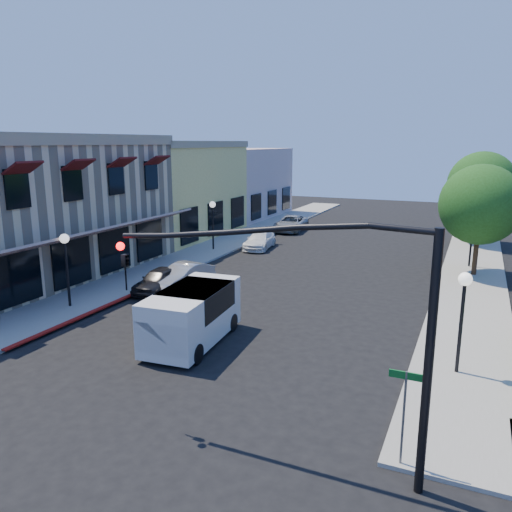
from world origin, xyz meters
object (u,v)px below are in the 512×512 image
at_px(lamppost_right_far, 473,225).
at_px(parked_car_c, 260,240).
at_px(lamppost_left_near, 65,252).
at_px(white_van, 192,313).
at_px(street_name_sign, 404,403).
at_px(street_tree_a, 480,205).
at_px(parked_car_d, 291,223).
at_px(lamppost_right_near, 464,297).
at_px(parked_car_b, 183,276).
at_px(parked_car_a, 159,280).
at_px(signal_mast_arm, 331,306).
at_px(lamppost_left_far, 213,213).
at_px(street_tree_b, 482,185).

bearing_deg(lamppost_right_far, parked_car_c, 179.57).
distance_m(lamppost_left_near, lamppost_right_far, 23.35).
bearing_deg(lamppost_right_far, white_van, -118.94).
relative_size(street_name_sign, parked_car_c, 0.61).
bearing_deg(street_tree_a, parked_car_d, 146.31).
height_order(lamppost_right_near, parked_car_b, lamppost_right_near).
distance_m(parked_car_b, parked_car_c, 11.11).
bearing_deg(street_tree_a, lamppost_right_far, 98.53).
xyz_separation_m(parked_car_a, parked_car_b, (0.84, 1.00, 0.03)).
relative_size(street_name_sign, lamppost_right_far, 0.70).
relative_size(street_tree_a, parked_car_c, 1.57).
bearing_deg(signal_mast_arm, parked_car_b, 134.29).
relative_size(lamppost_left_far, lamppost_right_far, 1.00).
bearing_deg(lamppost_left_far, signal_mast_arm, -55.00).
height_order(lamppost_left_near, lamppost_right_near, same).
bearing_deg(lamppost_right_near, parked_car_c, 131.51).
height_order(signal_mast_arm, white_van, signal_mast_arm).
height_order(signal_mast_arm, parked_car_d, signal_mast_arm).
distance_m(lamppost_right_far, parked_car_b, 17.82).
relative_size(parked_car_c, parked_car_d, 0.85).
distance_m(street_tree_b, parked_car_c, 17.02).
relative_size(lamppost_right_far, white_van, 0.71).
xyz_separation_m(signal_mast_arm, white_van, (-6.90, 5.24, -2.84)).
bearing_deg(street_name_sign, lamppost_left_near, 160.07).
xyz_separation_m(street_tree_b, white_van, (-9.84, -25.26, -3.29)).
distance_m(white_van, parked_car_d, 25.79).
relative_size(street_name_sign, lamppost_left_far, 0.70).
height_order(street_tree_b, parked_car_d, street_tree_b).
bearing_deg(white_van, street_name_sign, -27.98).
xyz_separation_m(signal_mast_arm, parked_car_c, (-11.61, 22.61, -3.49)).
relative_size(signal_mast_arm, lamppost_right_near, 2.24).
height_order(lamppost_left_far, white_van, lamppost_left_far).
bearing_deg(white_van, street_tree_a, 57.18).
relative_size(street_tree_a, lamppost_right_near, 1.82).
distance_m(white_van, parked_car_a, 7.39).
height_order(street_tree_a, street_name_sign, street_tree_a).
relative_size(street_tree_b, parked_car_b, 1.75).
bearing_deg(signal_mast_arm, white_van, 142.77).
distance_m(street_tree_b, parked_car_a, 25.31).
xyz_separation_m(signal_mast_arm, parked_car_d, (-12.06, 30.50, -3.42)).
height_order(signal_mast_arm, parked_car_b, signal_mast_arm).
bearing_deg(parked_car_a, street_tree_a, 31.14).
height_order(street_tree_a, parked_car_c, street_tree_a).
distance_m(signal_mast_arm, street_name_sign, 2.98).
relative_size(parked_car_b, parked_car_d, 0.83).
xyz_separation_m(street_tree_b, parked_car_c, (-14.56, -7.89, -3.95)).
relative_size(street_tree_b, lamppost_left_far, 1.97).
bearing_deg(parked_car_d, lamppost_right_far, -33.35).
height_order(lamppost_left_far, parked_car_c, lamppost_left_far).
relative_size(signal_mast_arm, white_van, 1.59).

